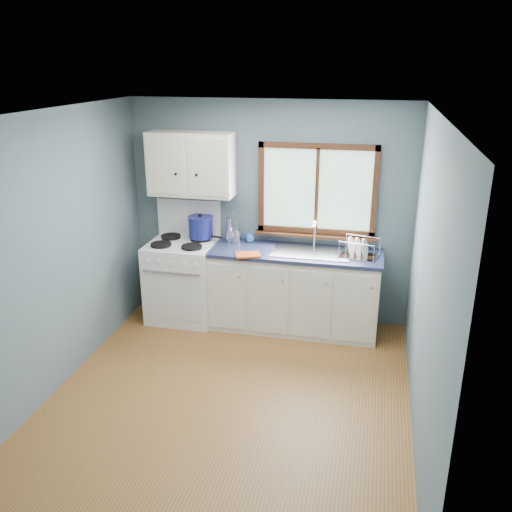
% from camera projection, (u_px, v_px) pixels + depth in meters
% --- Properties ---
extents(floor, '(3.20, 3.60, 0.02)m').
position_uv_depth(floor, '(229.00, 398.00, 4.92)').
color(floor, brown).
rests_on(floor, ground).
extents(ceiling, '(3.20, 3.60, 0.02)m').
position_uv_depth(ceiling, '(223.00, 113.00, 4.06)').
color(ceiling, white).
rests_on(ceiling, wall_back).
extents(wall_back, '(3.20, 0.02, 2.50)m').
position_uv_depth(wall_back, '(269.00, 213.00, 6.15)').
color(wall_back, slate).
rests_on(wall_back, ground).
extents(wall_front, '(3.20, 0.02, 2.50)m').
position_uv_depth(wall_front, '(133.00, 392.00, 2.83)').
color(wall_front, slate).
rests_on(wall_front, ground).
extents(wall_left, '(0.02, 3.60, 2.50)m').
position_uv_depth(wall_left, '(52.00, 255.00, 4.82)').
color(wall_left, slate).
rests_on(wall_left, ground).
extents(wall_right, '(0.02, 3.60, 2.50)m').
position_uv_depth(wall_right, '(428.00, 286.00, 4.16)').
color(wall_right, slate).
rests_on(wall_right, ground).
extents(gas_range, '(0.76, 0.69, 1.36)m').
position_uv_depth(gas_range, '(183.00, 278.00, 6.29)').
color(gas_range, white).
rests_on(gas_range, floor).
extents(base_cabinets, '(1.85, 0.60, 0.88)m').
position_uv_depth(base_cabinets, '(294.00, 294.00, 6.07)').
color(base_cabinets, silver).
rests_on(base_cabinets, floor).
extents(countertop, '(1.89, 0.64, 0.04)m').
position_uv_depth(countertop, '(295.00, 253.00, 5.90)').
color(countertop, '#1C2241').
rests_on(countertop, base_cabinets).
extents(sink, '(0.84, 0.46, 0.44)m').
position_uv_depth(sink, '(311.00, 258.00, 5.88)').
color(sink, silver).
rests_on(sink, countertop).
extents(window, '(1.36, 0.10, 1.03)m').
position_uv_depth(window, '(317.00, 196.00, 5.93)').
color(window, '#9EC6A8').
rests_on(window, wall_back).
extents(upper_cabinets, '(0.95, 0.35, 0.70)m').
position_uv_depth(upper_cabinets, '(191.00, 164.00, 5.97)').
color(upper_cabinets, silver).
rests_on(upper_cabinets, wall_back).
extents(skillet, '(0.40, 0.30, 0.05)m').
position_uv_depth(skillet, '(201.00, 235.00, 6.23)').
color(skillet, black).
rests_on(skillet, gas_range).
extents(stockpot, '(0.33, 0.33, 0.28)m').
position_uv_depth(stockpot, '(201.00, 227.00, 6.20)').
color(stockpot, navy).
rests_on(stockpot, gas_range).
extents(utensil_crock, '(0.16, 0.16, 0.37)m').
position_uv_depth(utensil_crock, '(236.00, 236.00, 6.16)').
color(utensil_crock, silver).
rests_on(utensil_crock, countertop).
extents(thermos, '(0.09, 0.09, 0.29)m').
position_uv_depth(thermos, '(229.00, 230.00, 6.13)').
color(thermos, silver).
rests_on(thermos, countertop).
extents(soap_bottle, '(0.11, 0.11, 0.23)m').
position_uv_depth(soap_bottle, '(251.00, 234.00, 6.12)').
color(soap_bottle, '#2D63B6').
rests_on(soap_bottle, countertop).
extents(dish_towel, '(0.31, 0.27, 0.02)m').
position_uv_depth(dish_towel, '(248.00, 255.00, 5.76)').
color(dish_towel, '#BF4B16').
rests_on(dish_towel, countertop).
extents(dish_rack, '(0.44, 0.37, 0.20)m').
position_uv_depth(dish_rack, '(359.00, 252.00, 5.73)').
color(dish_rack, silver).
rests_on(dish_rack, countertop).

